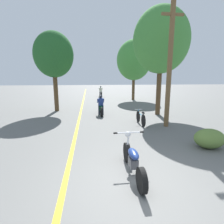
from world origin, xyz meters
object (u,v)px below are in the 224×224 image
at_px(utility_pole, 170,65).
at_px(roadside_tree_right_near, 161,41).
at_px(roadside_tree_right_far, 134,60).
at_px(motorcycle_rider_lead, 101,107).
at_px(roadside_tree_left, 54,55).
at_px(motorcycle_foreground, 133,160).
at_px(bicycle_parked, 141,118).
at_px(motorcycle_rider_far, 101,93).

distance_m(utility_pole, roadside_tree_right_near, 3.50).
xyz_separation_m(roadside_tree_right_far, motorcycle_rider_lead, (-4.32, -7.92, -3.92)).
relative_size(roadside_tree_left, motorcycle_foreground, 2.79).
distance_m(motorcycle_rider_lead, bicycle_parked, 3.52).
bearing_deg(motorcycle_rider_lead, motorcycle_foreground, -87.77).
bearing_deg(bicycle_parked, motorcycle_rider_far, 94.55).
bearing_deg(motorcycle_foreground, motorcycle_rider_lead, 92.23).
bearing_deg(motorcycle_foreground, roadside_tree_right_near, 63.48).
distance_m(roadside_tree_right_near, motorcycle_foreground, 9.23).
bearing_deg(bicycle_parked, motorcycle_foreground, -109.08).
distance_m(roadside_tree_left, motorcycle_rider_lead, 5.20).
bearing_deg(roadside_tree_right_far, roadside_tree_left, -141.26).
height_order(roadside_tree_right_near, bicycle_parked, roadside_tree_right_near).
xyz_separation_m(roadside_tree_right_near, motorcycle_rider_far, (-3.11, 12.17, -4.32)).
relative_size(utility_pole, motorcycle_rider_far, 2.78).
relative_size(roadside_tree_right_far, motorcycle_rider_far, 3.08).
distance_m(roadside_tree_left, motorcycle_foreground, 10.86).
xyz_separation_m(roadside_tree_right_near, roadside_tree_right_far, (0.41, 8.41, -0.41)).
bearing_deg(motorcycle_rider_far, motorcycle_rider_lead, -93.92).
bearing_deg(roadside_tree_right_far, utility_pole, -95.67).
distance_m(motorcycle_rider_lead, motorcycle_rider_far, 11.71).
bearing_deg(motorcycle_foreground, roadside_tree_left, 110.50).
relative_size(utility_pole, roadside_tree_right_far, 0.90).
distance_m(roadside_tree_right_far, roadside_tree_left, 9.73).
xyz_separation_m(motorcycle_foreground, bicycle_parked, (1.66, 4.80, -0.03)).
relative_size(motorcycle_rider_far, bicycle_parked, 1.32).
height_order(motorcycle_foreground, motorcycle_rider_lead, motorcycle_rider_lead).
relative_size(roadside_tree_right_far, bicycle_parked, 4.07).
relative_size(roadside_tree_right_far, roadside_tree_left, 1.15).
height_order(roadside_tree_right_far, motorcycle_rider_lead, roadside_tree_right_far).
bearing_deg(roadside_tree_left, motorcycle_rider_far, 67.54).
relative_size(utility_pole, roadside_tree_right_near, 0.86).
relative_size(motorcycle_rider_lead, motorcycle_rider_far, 0.94).
xyz_separation_m(motorcycle_rider_lead, motorcycle_rider_far, (0.80, 11.68, 0.01)).
bearing_deg(motorcycle_foreground, motorcycle_rider_far, 88.52).
xyz_separation_m(motorcycle_rider_lead, bicycle_parked, (1.96, -2.91, -0.16)).
distance_m(utility_pole, motorcycle_rider_lead, 5.35).
height_order(utility_pole, motorcycle_rider_far, utility_pole).
distance_m(motorcycle_foreground, motorcycle_rider_far, 19.41).
height_order(utility_pole, motorcycle_rider_lead, utility_pole).
height_order(roadside_tree_right_far, bicycle_parked, roadside_tree_right_far).
relative_size(motorcycle_foreground, motorcycle_rider_lead, 1.02).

